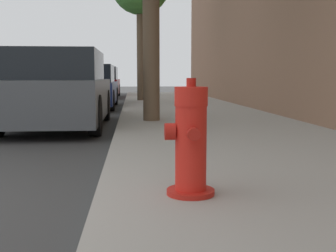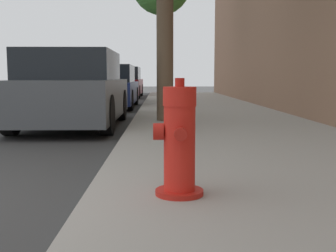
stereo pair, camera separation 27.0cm
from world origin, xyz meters
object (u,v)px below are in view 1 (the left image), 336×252
object	(u,v)px
fire_hydrant	(190,143)
parked_car_mid	(88,87)
parked_car_near	(58,91)
parked_car_far	(101,83)

from	to	relation	value
fire_hydrant	parked_car_mid	bearing A→B (deg)	99.67
parked_car_near	parked_car_mid	xyz separation A→B (m)	(0.03, 5.19, -0.06)
fire_hydrant	parked_car_far	xyz separation A→B (m)	(-1.90, 17.33, 0.16)
fire_hydrant	parked_car_mid	world-z (taller)	parked_car_mid
parked_car_near	parked_car_mid	distance (m)	5.19
parked_car_near	parked_car_mid	size ratio (longest dim) A/B	0.95
fire_hydrant	parked_car_far	distance (m)	17.43
parked_car_near	parked_car_far	bearing A→B (deg)	90.34
parked_car_mid	parked_car_far	world-z (taller)	parked_car_far
parked_car_near	parked_car_far	world-z (taller)	parked_car_near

